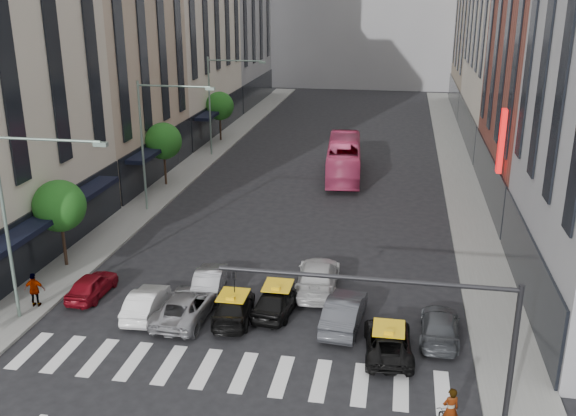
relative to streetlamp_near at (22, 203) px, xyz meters
The scene contains 26 objects.
ground 12.32m from the streetlamp_near, 21.72° to the right, with size 160.00×160.00×0.00m, color black.
sidewalk_left 26.69m from the streetlamp_near, 93.21° to the left, with size 3.00×96.00×0.15m, color slate.
sidewalk_right 34.27m from the streetlamp_near, 50.35° to the left, with size 3.00×96.00×0.15m, color slate.
building_left_b 25.72m from the streetlamp_near, 106.16° to the left, with size 8.00×16.00×24.00m, color tan.
building_right_b 36.20m from the streetlamp_near, 40.38° to the left, with size 8.00×18.00×26.00m, color brown.
tree_near 6.65m from the streetlamp_near, 106.32° to the left, with size 2.88×2.88×4.95m.
tree_mid 22.18m from the streetlamp_near, 94.56° to the left, with size 2.88×2.88×4.95m.
tree_far 38.11m from the streetlamp_near, 92.65° to the left, with size 2.88×2.88×4.95m.
streetlamp_near is the anchor object (origin of this frame).
streetlamp_mid 16.00m from the streetlamp_near, 90.00° to the left, with size 5.38×0.25×9.00m.
streetlamp_far 32.00m from the streetlamp_near, 90.00° to the left, with size 5.38×0.25×9.00m.
traffic_signal 18.48m from the streetlamp_near, 15.74° to the right, with size 10.10×0.20×6.00m.
liberty_sign 27.73m from the streetlamp_near, 35.24° to the left, with size 0.30×0.70×4.00m.
car_red 6.16m from the streetlamp_near, 64.28° to the left, with size 1.46×3.63×1.24m, color maroon.
car_white_front 7.31m from the streetlamp_near, 17.14° to the left, with size 1.35×3.88×1.28m, color white.
car_silver 8.77m from the streetlamp_near, 12.10° to the left, with size 2.22×4.83×1.34m, color gray.
taxi_left 10.69m from the streetlamp_near, 11.21° to the left, with size 1.73×4.25×1.23m, color black.
taxi_center 12.54m from the streetlamp_near, 14.41° to the left, with size 1.67×4.15×1.41m, color black.
car_grey_mid 15.38m from the streetlamp_near, ahead, with size 1.58×4.52×1.49m, color #393A3F.
taxi_right 17.27m from the streetlamp_near, ahead, with size 1.99×4.32×1.20m, color black.
car_grey_curb 19.49m from the streetlamp_near, ahead, with size 1.74×4.27×1.24m, color #3D4045.
car_row2_left 9.95m from the streetlamp_near, 32.11° to the left, with size 1.40×4.01×1.32m, color #A6A7AC.
car_row2_right 14.76m from the streetlamp_near, 24.06° to the left, with size 2.13×5.23×1.52m, color silver.
bus 30.07m from the streetlamp_near, 66.35° to the left, with size 2.61×11.14×3.10m, color #BD3762.
rider 19.82m from the streetlamp_near, 15.17° to the right, with size 0.62×0.40×1.69m, color gray.
pedestrian_far 5.06m from the streetlamp_near, 122.64° to the left, with size 1.02×0.42×1.74m, color gray.
Camera 1 is at (6.39, -20.56, 14.97)m, focal length 40.00 mm.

